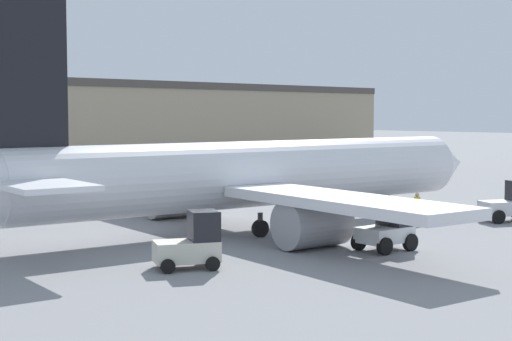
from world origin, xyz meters
name	(u,v)px	position (x,y,z in m)	size (l,w,h in m)	color
ground_plane	(256,229)	(0.00, 0.00, 0.00)	(400.00, 400.00, 0.00)	gray
terminal_building	(88,132)	(9.79, 31.95, 4.74)	(75.03, 10.66, 9.47)	gray
airplane	(240,175)	(-1.04, 0.17, 3.08)	(35.93, 31.51, 12.45)	white
ground_crew_worker	(417,207)	(8.70, -4.91, 0.94)	(0.39, 0.39, 1.77)	#1E2338
baggage_tug	(192,243)	(-9.75, -5.91, 1.07)	(3.09, 2.77, 2.43)	beige
belt_loader_truck	(387,229)	(-0.33, -9.17, 1.03)	(2.82, 2.24, 2.18)	silver
pushback_tug	(512,203)	(13.19, -8.69, 1.11)	(3.62, 3.10, 2.44)	silver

